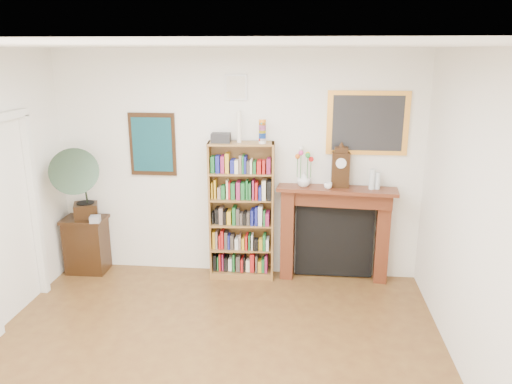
% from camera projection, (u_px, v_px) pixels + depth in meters
% --- Properties ---
extents(room, '(4.51, 5.01, 2.81)m').
position_uv_depth(room, '(192.00, 240.00, 3.76)').
color(room, '#59351A').
rests_on(room, ground).
extents(door_casing, '(0.08, 1.02, 2.17)m').
position_uv_depth(door_casing, '(9.00, 202.00, 5.15)').
color(door_casing, white).
rests_on(door_casing, left_wall).
extents(teal_poster, '(0.58, 0.04, 0.78)m').
position_uv_depth(teal_poster, '(153.00, 144.00, 6.16)').
color(teal_poster, black).
rests_on(teal_poster, back_wall).
extents(small_picture, '(0.26, 0.04, 0.30)m').
position_uv_depth(small_picture, '(236.00, 87.00, 5.87)').
color(small_picture, white).
rests_on(small_picture, back_wall).
extents(gilt_painting, '(0.95, 0.04, 0.75)m').
position_uv_depth(gilt_painting, '(368.00, 123.00, 5.83)').
color(gilt_painting, gold).
rests_on(gilt_painting, back_wall).
extents(bookshelf, '(0.81, 0.34, 1.98)m').
position_uv_depth(bookshelf, '(241.00, 204.00, 6.11)').
color(bookshelf, brown).
rests_on(bookshelf, floor).
extents(side_cabinet, '(0.54, 0.39, 0.72)m').
position_uv_depth(side_cabinet, '(87.00, 245.00, 6.41)').
color(side_cabinet, black).
rests_on(side_cabinet, floor).
extents(fireplace, '(1.44, 0.45, 1.20)m').
position_uv_depth(fireplace, '(335.00, 225.00, 6.12)').
color(fireplace, '#44210F').
rests_on(fireplace, floor).
extents(gramophone, '(0.79, 0.87, 0.94)m').
position_uv_depth(gramophone, '(77.00, 179.00, 6.08)').
color(gramophone, black).
rests_on(gramophone, side_cabinet).
extents(cd_stack, '(0.14, 0.14, 0.08)m').
position_uv_depth(cd_stack, '(95.00, 219.00, 6.15)').
color(cd_stack, silver).
rests_on(cd_stack, side_cabinet).
extents(mantel_clock, '(0.21, 0.13, 0.49)m').
position_uv_depth(mantel_clock, '(340.00, 168.00, 5.89)').
color(mantel_clock, black).
rests_on(mantel_clock, fireplace).
extents(flower_vase, '(0.17, 0.17, 0.18)m').
position_uv_depth(flower_vase, '(304.00, 179.00, 5.97)').
color(flower_vase, silver).
rests_on(flower_vase, fireplace).
extents(teacup, '(0.11, 0.11, 0.08)m').
position_uv_depth(teacup, '(328.00, 186.00, 5.88)').
color(teacup, white).
rests_on(teacup, fireplace).
extents(bottle_left, '(0.07, 0.07, 0.24)m').
position_uv_depth(bottle_left, '(372.00, 179.00, 5.84)').
color(bottle_left, silver).
rests_on(bottle_left, fireplace).
extents(bottle_right, '(0.06, 0.06, 0.20)m').
position_uv_depth(bottle_right, '(378.00, 181.00, 5.85)').
color(bottle_right, silver).
rests_on(bottle_right, fireplace).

